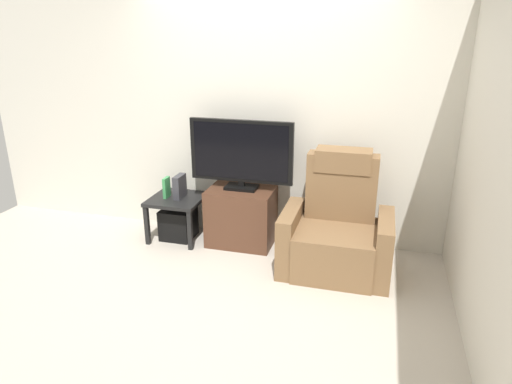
{
  "coord_description": "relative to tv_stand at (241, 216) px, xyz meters",
  "views": [
    {
      "loc": [
        1.15,
        -3.28,
        2.1
      ],
      "look_at": [
        0.1,
        0.5,
        0.7
      ],
      "focal_mm": 31.95,
      "sensor_mm": 36.0,
      "label": 1
    }
  ],
  "objects": [
    {
      "name": "ground_plane",
      "position": [
        0.15,
        -0.84,
        -0.3
      ],
      "size": [
        6.4,
        6.4,
        0.0
      ],
      "primitive_type": "plane",
      "color": "#B2A899"
    },
    {
      "name": "tv_stand",
      "position": [
        0.0,
        0.0,
        0.0
      ],
      "size": [
        0.66,
        0.46,
        0.59
      ],
      "color": "#4C2D1E",
      "rests_on": "ground"
    },
    {
      "name": "side_table",
      "position": [
        -0.69,
        -0.05,
        0.08
      ],
      "size": [
        0.54,
        0.54,
        0.45
      ],
      "color": "black",
      "rests_on": "ground"
    },
    {
      "name": "subwoofer_box",
      "position": [
        -0.69,
        -0.05,
        -0.13
      ],
      "size": [
        0.32,
        0.32,
        0.32
      ],
      "primitive_type": "cube",
      "color": "black",
      "rests_on": "ground"
    },
    {
      "name": "television",
      "position": [
        0.0,
        0.02,
        0.66
      ],
      "size": [
        1.04,
        0.2,
        0.7
      ],
      "color": "black",
      "rests_on": "tv_stand"
    },
    {
      "name": "game_console",
      "position": [
        -0.65,
        -0.04,
        0.28
      ],
      "size": [
        0.07,
        0.2,
        0.24
      ],
      "primitive_type": "cube",
      "color": "#333338",
      "rests_on": "side_table"
    },
    {
      "name": "wall_back",
      "position": [
        0.15,
        0.29,
        1.0
      ],
      "size": [
        6.4,
        0.06,
        2.6
      ],
      "primitive_type": "cube",
      "color": "beige",
      "rests_on": "ground"
    },
    {
      "name": "wall_side",
      "position": [
        2.03,
        -0.84,
        1.0
      ],
      "size": [
        0.06,
        4.48,
        2.6
      ],
      "primitive_type": "cube",
      "color": "beige",
      "rests_on": "ground"
    },
    {
      "name": "recliner_armchair",
      "position": [
        1.0,
        -0.26,
        0.08
      ],
      "size": [
        0.98,
        0.78,
        1.08
      ],
      "rotation": [
        0.0,
        0.0,
        0.02
      ],
      "color": "brown",
      "rests_on": "ground"
    },
    {
      "name": "book_upright",
      "position": [
        -0.79,
        -0.07,
        0.26
      ],
      "size": [
        0.03,
        0.12,
        0.21
      ],
      "primitive_type": "cube",
      "color": "#388C4C",
      "rests_on": "side_table"
    }
  ]
}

